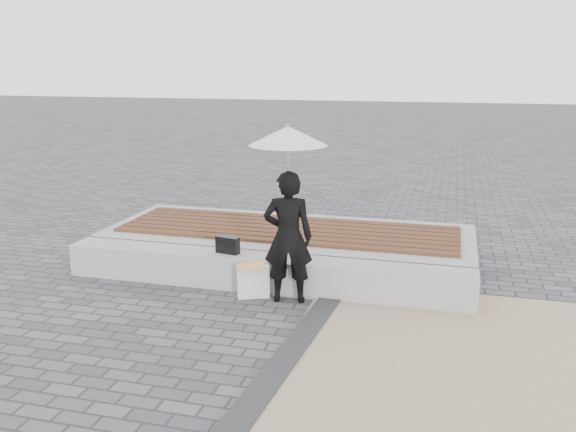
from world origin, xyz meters
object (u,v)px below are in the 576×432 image
(parasol, at_px, (288,136))
(canvas_tote, at_px, (253,281))
(woman, at_px, (288,237))
(handbag, at_px, (228,245))
(seating_ledge, at_px, (262,272))

(parasol, bearing_deg, canvas_tote, 178.38)
(woman, distance_m, canvas_tote, 0.70)
(parasol, bearing_deg, handbag, 158.76)
(parasol, relative_size, handbag, 3.73)
(woman, relative_size, handbag, 5.17)
(seating_ledge, xyz_separation_m, handbag, (-0.44, 0.01, 0.30))
(woman, xyz_separation_m, parasol, (0.00, 0.00, 1.13))
(parasol, xyz_separation_m, canvas_tote, (-0.42, 0.01, -1.69))
(parasol, distance_m, handbag, 1.66)
(seating_ledge, bearing_deg, canvas_tote, -92.20)
(seating_ledge, xyz_separation_m, canvas_tote, (-0.01, -0.31, -0.01))
(seating_ledge, distance_m, canvas_tote, 0.31)
(parasol, bearing_deg, seating_ledge, 141.89)
(woman, bearing_deg, seating_ledge, -49.90)
(woman, xyz_separation_m, handbag, (-0.85, 0.33, -0.25))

